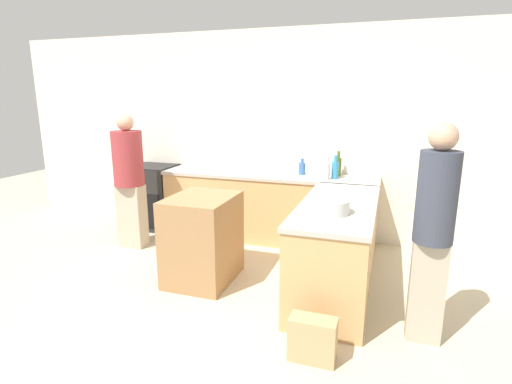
% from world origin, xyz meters
% --- Properties ---
extents(ground_plane, '(14.00, 14.00, 0.00)m').
position_xyz_m(ground_plane, '(0.00, 0.00, 0.00)').
color(ground_plane, beige).
extents(wall_back, '(8.00, 0.06, 2.70)m').
position_xyz_m(wall_back, '(0.00, 2.07, 1.35)').
color(wall_back, silver).
rests_on(wall_back, ground_plane).
extents(counter_back, '(2.78, 0.62, 0.88)m').
position_xyz_m(counter_back, '(0.00, 1.74, 0.44)').
color(counter_back, tan).
rests_on(counter_back, ground_plane).
extents(counter_peninsula, '(0.69, 1.78, 0.88)m').
position_xyz_m(counter_peninsula, '(1.05, 0.57, 0.44)').
color(counter_peninsula, tan).
rests_on(counter_peninsula, ground_plane).
extents(range_oven, '(0.65, 0.60, 0.90)m').
position_xyz_m(range_oven, '(-1.72, 1.74, 0.45)').
color(range_oven, black).
rests_on(range_oven, ground_plane).
extents(island_table, '(0.62, 0.76, 0.89)m').
position_xyz_m(island_table, '(-0.28, 0.38, 0.44)').
color(island_table, '#997047').
rests_on(island_table, ground_plane).
extents(mixing_bowl, '(0.36, 0.36, 0.12)m').
position_xyz_m(mixing_bowl, '(1.00, 0.23, 0.95)').
color(mixing_bowl, white).
rests_on(mixing_bowl, counter_peninsula).
extents(water_bottle_blue, '(0.09, 0.09, 0.20)m').
position_xyz_m(water_bottle_blue, '(0.42, 1.85, 0.97)').
color(water_bottle_blue, '#386BB7').
rests_on(water_bottle_blue, counter_back).
extents(dish_soap_bottle, '(0.08, 0.08, 0.28)m').
position_xyz_m(dish_soap_bottle, '(0.85, 1.72, 1.00)').
color(dish_soap_bottle, '#338CBF').
rests_on(dish_soap_bottle, counter_back).
extents(vinegar_bottle_clear, '(0.07, 0.07, 0.28)m').
position_xyz_m(vinegar_bottle_clear, '(0.77, 1.63, 1.00)').
color(vinegar_bottle_clear, silver).
rests_on(vinegar_bottle_clear, counter_back).
extents(olive_oil_bottle, '(0.08, 0.08, 0.31)m').
position_xyz_m(olive_oil_bottle, '(0.87, 1.90, 1.01)').
color(olive_oil_bottle, '#475B1E').
rests_on(olive_oil_bottle, counter_back).
extents(person_by_range, '(0.36, 0.36, 1.65)m').
position_xyz_m(person_by_range, '(-1.54, 0.96, 0.89)').
color(person_by_range, '#ADA38E').
rests_on(person_by_range, ground_plane).
extents(person_at_peninsula, '(0.28, 0.28, 1.69)m').
position_xyz_m(person_at_peninsula, '(1.81, -0.03, 0.93)').
color(person_at_peninsula, '#ADA38E').
rests_on(person_at_peninsula, ground_plane).
extents(paper_bag, '(0.34, 0.17, 0.33)m').
position_xyz_m(paper_bag, '(1.04, -0.56, 0.16)').
color(paper_bag, tan).
rests_on(paper_bag, ground_plane).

